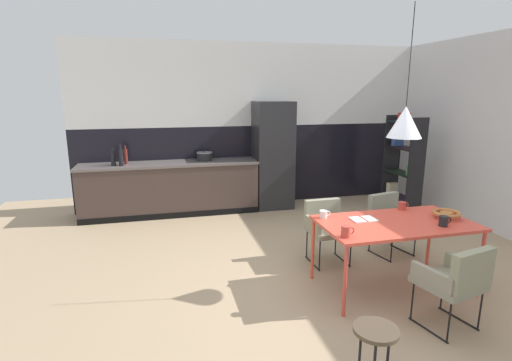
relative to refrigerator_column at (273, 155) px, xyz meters
name	(u,v)px	position (x,y,z in m)	size (l,w,h in m)	color
ground_plane	(333,290)	(-0.26, -3.14, -0.95)	(9.26, 9.26, 0.00)	tan
back_wall_splashback_dark	(254,164)	(-0.26, 0.36, -0.22)	(6.35, 0.12, 1.45)	black
back_wall_panel_upper	(254,85)	(-0.26, 0.36, 1.23)	(6.35, 0.12, 1.45)	silver
kitchen_counter	(171,188)	(-1.81, 0.00, -0.50)	(2.96, 0.63, 0.89)	#41322C
refrigerator_column	(273,155)	(0.00, 0.00, 0.00)	(0.66, 0.60, 1.90)	#232326
dining_table	(395,226)	(0.38, -3.22, -0.26)	(1.57, 0.86, 0.74)	#DA4836
armchair_head_of_table	(389,216)	(0.87, -2.37, -0.46)	(0.57, 0.56, 0.76)	gray
armchair_corner_seat	(457,277)	(0.46, -4.03, -0.44)	(0.57, 0.56, 0.79)	gray
armchair_near_window	(326,222)	(-0.02, -2.41, -0.45)	(0.50, 0.48, 0.75)	gray
fruit_bowl	(446,214)	(0.97, -3.24, -0.16)	(0.29, 0.29, 0.08)	#B2662D
open_book	(363,219)	(0.09, -3.08, -0.20)	(0.26, 0.19, 0.02)	white
mug_dark_espresso	(402,206)	(0.70, -2.86, -0.16)	(0.13, 0.08, 0.09)	#B23D33
mug_wide_latte	(324,214)	(-0.29, -2.92, -0.17)	(0.12, 0.08, 0.08)	white
mug_white_ceramic	(444,221)	(0.76, -3.45, -0.16)	(0.13, 0.09, 0.11)	black
mug_glass_clear	(346,232)	(-0.32, -3.49, -0.16)	(0.13, 0.08, 0.11)	#B23D33
cooking_pot	(205,156)	(-1.21, 0.09, 0.02)	(0.28, 0.28, 0.17)	black
bottle_wine_green	(121,157)	(-2.57, -0.10, 0.08)	(0.07, 0.07, 0.34)	black
bottle_vinegar_dark	(113,158)	(-2.69, -0.07, 0.06)	(0.07, 0.07, 0.29)	black
bottle_spice_small	(126,156)	(-2.51, 0.04, 0.08)	(0.06, 0.06, 0.31)	maroon
side_stool	(376,334)	(-0.56, -4.46, -0.54)	(0.32, 0.32, 0.45)	#4C3D2D
open_shelf_unit	(403,162)	(2.08, -0.82, -0.07)	(0.30, 0.76, 1.71)	black
pendant_lamp_over_table_near	(405,122)	(0.38, -3.23, 0.82)	(0.33, 0.33, 1.24)	black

